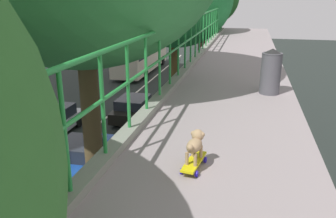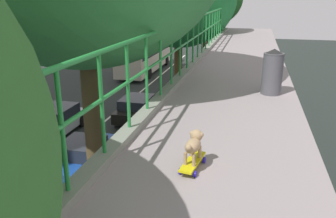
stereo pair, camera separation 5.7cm
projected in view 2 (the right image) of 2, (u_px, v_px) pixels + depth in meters
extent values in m
cylinder|color=#238739|center=(62.00, 133.00, 2.92)|extent=(0.04, 0.04, 1.11)
cylinder|color=#238739|center=(102.00, 105.00, 3.66)|extent=(0.04, 0.04, 1.11)
cylinder|color=#238739|center=(128.00, 86.00, 4.39)|extent=(0.04, 0.04, 1.11)
cylinder|color=#238739|center=(147.00, 73.00, 5.13)|extent=(0.04, 0.04, 1.11)
cylinder|color=#238739|center=(161.00, 64.00, 5.87)|extent=(0.04, 0.04, 1.11)
cylinder|color=#238739|center=(171.00, 56.00, 6.61)|extent=(0.04, 0.04, 1.11)
cylinder|color=#238739|center=(180.00, 50.00, 7.34)|extent=(0.04, 0.04, 1.11)
cylinder|color=#238739|center=(187.00, 45.00, 8.08)|extent=(0.04, 0.04, 1.11)
cylinder|color=#238739|center=(193.00, 41.00, 8.82)|extent=(0.04, 0.04, 1.11)
cylinder|color=#238739|center=(198.00, 37.00, 9.55)|extent=(0.04, 0.04, 1.11)
cylinder|color=#238739|center=(202.00, 34.00, 10.29)|extent=(0.04, 0.04, 1.11)
cylinder|color=#238739|center=(206.00, 32.00, 11.03)|extent=(0.04, 0.04, 1.11)
cylinder|color=#238739|center=(209.00, 29.00, 11.76)|extent=(0.04, 0.04, 1.11)
cylinder|color=#238739|center=(212.00, 27.00, 12.50)|extent=(0.04, 0.04, 1.11)
cylinder|color=#238739|center=(215.00, 25.00, 13.24)|extent=(0.04, 0.04, 1.11)
cylinder|color=#238739|center=(217.00, 24.00, 13.98)|extent=(0.04, 0.04, 1.11)
cylinder|color=#238739|center=(219.00, 22.00, 14.71)|extent=(0.04, 0.04, 1.11)
cylinder|color=#238739|center=(221.00, 21.00, 15.45)|extent=(0.04, 0.04, 1.11)
cylinder|color=#238739|center=(223.00, 20.00, 16.19)|extent=(0.04, 0.04, 1.11)
cylinder|color=#238739|center=(224.00, 19.00, 16.92)|extent=(0.04, 0.04, 1.11)
cylinder|color=#238739|center=(225.00, 18.00, 17.66)|extent=(0.04, 0.04, 1.11)
cylinder|color=black|center=(1.00, 183.00, 12.80)|extent=(0.21, 0.65, 0.65)
cube|color=navy|center=(86.00, 160.00, 14.13)|extent=(1.65, 4.03, 0.75)
cube|color=#1E232B|center=(82.00, 147.00, 13.72)|extent=(1.52, 1.73, 0.54)
cylinder|color=black|center=(116.00, 154.00, 15.20)|extent=(0.20, 0.63, 0.63)
cylinder|color=black|center=(83.00, 150.00, 15.56)|extent=(0.20, 0.63, 0.63)
cylinder|color=black|center=(90.00, 183.00, 12.86)|extent=(0.20, 0.63, 0.63)
cylinder|color=black|center=(52.00, 178.00, 13.21)|extent=(0.20, 0.63, 0.63)
cube|color=#ADB5BA|center=(56.00, 124.00, 18.07)|extent=(1.70, 4.27, 0.59)
cube|color=#1E232B|center=(57.00, 112.00, 18.12)|extent=(1.53, 2.17, 0.58)
cylinder|color=black|center=(56.00, 139.00, 16.70)|extent=(0.20, 0.70, 0.70)
cylinder|color=black|center=(26.00, 136.00, 17.07)|extent=(0.20, 0.70, 0.70)
cylinder|color=black|center=(82.00, 120.00, 19.18)|extent=(0.20, 0.70, 0.70)
cylinder|color=black|center=(56.00, 118.00, 19.55)|extent=(0.20, 0.70, 0.70)
cube|color=black|center=(139.00, 109.00, 20.50)|extent=(1.77, 4.25, 0.61)
cube|color=#1E232B|center=(137.00, 102.00, 20.01)|extent=(1.62, 2.10, 0.52)
cylinder|color=black|center=(158.00, 107.00, 21.61)|extent=(0.18, 0.64, 0.64)
cylinder|color=black|center=(133.00, 105.00, 22.00)|extent=(0.18, 0.64, 0.64)
cylinder|color=black|center=(146.00, 121.00, 19.14)|extent=(0.18, 0.64, 0.64)
cylinder|color=black|center=(117.00, 119.00, 19.52)|extent=(0.18, 0.64, 0.64)
cube|color=beige|center=(145.00, 54.00, 32.68)|extent=(2.46, 10.00, 2.74)
cube|color=black|center=(145.00, 49.00, 32.53)|extent=(2.48, 9.20, 0.70)
cylinder|color=black|center=(166.00, 60.00, 36.01)|extent=(0.28, 0.96, 0.96)
cylinder|color=black|center=(145.00, 59.00, 36.54)|extent=(0.28, 0.96, 0.96)
cylinder|color=black|center=(149.00, 73.00, 30.25)|extent=(0.28, 0.96, 0.96)
cylinder|color=black|center=(123.00, 72.00, 30.78)|extent=(0.28, 0.96, 0.96)
cylinder|color=brown|center=(97.00, 168.00, 7.97)|extent=(0.41, 0.41, 6.34)
cylinder|color=brown|center=(178.00, 80.00, 18.40)|extent=(0.42, 0.42, 5.27)
cylinder|color=#533228|center=(205.00, 57.00, 24.69)|extent=(0.53, 0.53, 5.45)
cube|color=gold|center=(193.00, 162.00, 3.66)|extent=(0.21, 0.53, 0.02)
cylinder|color=#2318B3|center=(204.00, 160.00, 3.80)|extent=(0.03, 0.07, 0.07)
cylinder|color=#2318B3|center=(190.00, 158.00, 3.85)|extent=(0.03, 0.07, 0.07)
cylinder|color=#2318B3|center=(195.00, 174.00, 3.50)|extent=(0.03, 0.07, 0.07)
cylinder|color=#2318B3|center=(180.00, 171.00, 3.56)|extent=(0.03, 0.07, 0.07)
cylinder|color=tan|center=(200.00, 152.00, 3.71)|extent=(0.04, 0.04, 0.14)
cylinder|color=tan|center=(192.00, 150.00, 3.74)|extent=(0.04, 0.04, 0.14)
cylinder|color=tan|center=(194.00, 160.00, 3.52)|extent=(0.04, 0.04, 0.14)
cylinder|color=tan|center=(185.00, 159.00, 3.55)|extent=(0.04, 0.04, 0.14)
ellipsoid|color=tan|center=(193.00, 146.00, 3.60)|extent=(0.19, 0.30, 0.13)
sphere|color=tan|center=(196.00, 135.00, 3.68)|extent=(0.13, 0.13, 0.13)
ellipsoid|color=#9F875C|center=(198.00, 134.00, 3.74)|extent=(0.05, 0.07, 0.04)
sphere|color=tan|center=(201.00, 135.00, 3.66)|extent=(0.06, 0.06, 0.06)
sphere|color=tan|center=(192.00, 133.00, 3.70)|extent=(0.06, 0.06, 0.06)
sphere|color=tan|center=(188.00, 148.00, 3.45)|extent=(0.07, 0.07, 0.07)
cylinder|color=#4C4A51|center=(272.00, 74.00, 6.35)|extent=(0.37, 0.37, 0.76)
cone|color=black|center=(274.00, 51.00, 6.22)|extent=(0.37, 0.37, 0.10)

